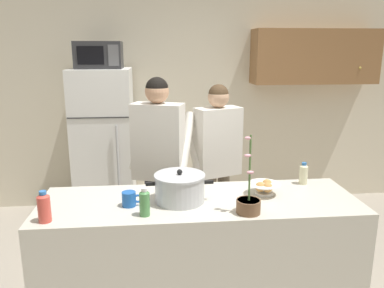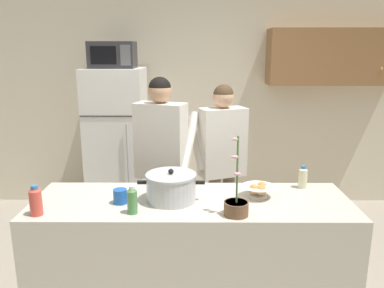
{
  "view_description": "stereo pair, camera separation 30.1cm",
  "coord_description": "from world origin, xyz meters",
  "px_view_note": "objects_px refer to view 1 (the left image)",
  "views": [
    {
      "loc": [
        -0.28,
        -2.38,
        1.9
      ],
      "look_at": [
        0.0,
        0.55,
        1.17
      ],
      "focal_mm": 35.78,
      "sensor_mm": 36.0,
      "label": 1
    },
    {
      "loc": [
        0.02,
        -2.39,
        1.9
      ],
      "look_at": [
        0.0,
        0.55,
        1.17
      ],
      "focal_mm": 35.78,
      "sensor_mm": 36.0,
      "label": 2
    }
  ],
  "objects_px": {
    "person_near_pot": "(159,151)",
    "potted_orchid": "(248,203)",
    "microwave": "(99,55)",
    "coffee_mug": "(129,199)",
    "bottle_mid_counter": "(145,202)",
    "bottle_near_edge": "(303,173)",
    "bottle_far_corner": "(44,207)",
    "refrigerator": "(104,146)",
    "person_by_sink": "(217,151)",
    "cooking_pot": "(180,188)",
    "bread_bowl": "(264,188)"
  },
  "relations": [
    {
      "from": "person_near_pot",
      "to": "potted_orchid",
      "type": "bearing_deg",
      "value": -62.21
    },
    {
      "from": "microwave",
      "to": "coffee_mug",
      "type": "height_order",
      "value": "microwave"
    },
    {
      "from": "bottle_mid_counter",
      "to": "bottle_near_edge",
      "type": "bearing_deg",
      "value": 21.15
    },
    {
      "from": "bottle_far_corner",
      "to": "potted_orchid",
      "type": "bearing_deg",
      "value": 0.28
    },
    {
      "from": "refrigerator",
      "to": "potted_orchid",
      "type": "xyz_separation_m",
      "value": [
        1.13,
        -2.09,
        0.13
      ]
    },
    {
      "from": "person_by_sink",
      "to": "cooking_pot",
      "type": "relative_size",
      "value": 3.6
    },
    {
      "from": "bottle_mid_counter",
      "to": "cooking_pot",
      "type": "bearing_deg",
      "value": 42.46
    },
    {
      "from": "microwave",
      "to": "bottle_near_edge",
      "type": "relative_size",
      "value": 2.89
    },
    {
      "from": "microwave",
      "to": "person_near_pot",
      "type": "height_order",
      "value": "microwave"
    },
    {
      "from": "coffee_mug",
      "to": "bottle_mid_counter",
      "type": "xyz_separation_m",
      "value": [
        0.1,
        -0.16,
        0.04
      ]
    },
    {
      "from": "cooking_pot",
      "to": "potted_orchid",
      "type": "height_order",
      "value": "potted_orchid"
    },
    {
      "from": "bottle_near_edge",
      "to": "bottle_far_corner",
      "type": "relative_size",
      "value": 0.88
    },
    {
      "from": "refrigerator",
      "to": "bottle_far_corner",
      "type": "bearing_deg",
      "value": -92.19
    },
    {
      "from": "person_by_sink",
      "to": "bottle_near_edge",
      "type": "bearing_deg",
      "value": -52.97
    },
    {
      "from": "person_by_sink",
      "to": "coffee_mug",
      "type": "xyz_separation_m",
      "value": [
        -0.73,
        -1.01,
        -0.03
      ]
    },
    {
      "from": "cooking_pot",
      "to": "bread_bowl",
      "type": "height_order",
      "value": "cooking_pot"
    },
    {
      "from": "potted_orchid",
      "to": "person_near_pot",
      "type": "bearing_deg",
      "value": 117.79
    },
    {
      "from": "bottle_far_corner",
      "to": "bottle_near_edge",
      "type": "bearing_deg",
      "value": 15.37
    },
    {
      "from": "microwave",
      "to": "potted_orchid",
      "type": "xyz_separation_m",
      "value": [
        1.13,
        -2.06,
        -0.86
      ]
    },
    {
      "from": "bread_bowl",
      "to": "bottle_far_corner",
      "type": "distance_m",
      "value": 1.43
    },
    {
      "from": "refrigerator",
      "to": "microwave",
      "type": "bearing_deg",
      "value": -89.93
    },
    {
      "from": "person_by_sink",
      "to": "refrigerator",
      "type": "bearing_deg",
      "value": 141.44
    },
    {
      "from": "bottle_near_edge",
      "to": "bottle_mid_counter",
      "type": "bearing_deg",
      "value": -158.85
    },
    {
      "from": "refrigerator",
      "to": "microwave",
      "type": "xyz_separation_m",
      "value": [
        0.0,
        -0.02,
        0.99
      ]
    },
    {
      "from": "coffee_mug",
      "to": "bottle_far_corner",
      "type": "bearing_deg",
      "value": -158.77
    },
    {
      "from": "bread_bowl",
      "to": "bottle_near_edge",
      "type": "bearing_deg",
      "value": 27.88
    },
    {
      "from": "coffee_mug",
      "to": "potted_orchid",
      "type": "xyz_separation_m",
      "value": [
        0.73,
        -0.18,
        0.02
      ]
    },
    {
      "from": "refrigerator",
      "to": "coffee_mug",
      "type": "height_order",
      "value": "refrigerator"
    },
    {
      "from": "person_near_pot",
      "to": "cooking_pot",
      "type": "xyz_separation_m",
      "value": [
        0.13,
        -0.79,
        -0.04
      ]
    },
    {
      "from": "person_by_sink",
      "to": "bottle_near_edge",
      "type": "distance_m",
      "value": 0.89
    },
    {
      "from": "person_by_sink",
      "to": "bottle_mid_counter",
      "type": "height_order",
      "value": "person_by_sink"
    },
    {
      "from": "person_by_sink",
      "to": "bread_bowl",
      "type": "xyz_separation_m",
      "value": [
        0.19,
        -0.9,
        -0.03
      ]
    },
    {
      "from": "refrigerator",
      "to": "bottle_mid_counter",
      "type": "height_order",
      "value": "refrigerator"
    },
    {
      "from": "refrigerator",
      "to": "coffee_mug",
      "type": "xyz_separation_m",
      "value": [
        0.4,
        -1.91,
        0.12
      ]
    },
    {
      "from": "microwave",
      "to": "bottle_mid_counter",
      "type": "bearing_deg",
      "value": -76.25
    },
    {
      "from": "coffee_mug",
      "to": "potted_orchid",
      "type": "bearing_deg",
      "value": -13.74
    },
    {
      "from": "person_near_pot",
      "to": "coffee_mug",
      "type": "height_order",
      "value": "person_near_pot"
    },
    {
      "from": "cooking_pot",
      "to": "refrigerator",
      "type": "bearing_deg",
      "value": 111.35
    },
    {
      "from": "bottle_far_corner",
      "to": "person_by_sink",
      "type": "bearing_deg",
      "value": 44.57
    },
    {
      "from": "bread_bowl",
      "to": "cooking_pot",
      "type": "bearing_deg",
      "value": -174.29
    },
    {
      "from": "bottle_near_edge",
      "to": "potted_orchid",
      "type": "xyz_separation_m",
      "value": [
        -0.53,
        -0.47,
        -0.02
      ]
    },
    {
      "from": "refrigerator",
      "to": "bread_bowl",
      "type": "distance_m",
      "value": 2.23
    },
    {
      "from": "person_near_pot",
      "to": "bottle_near_edge",
      "type": "xyz_separation_m",
      "value": [
        1.07,
        -0.54,
        -0.05
      ]
    },
    {
      "from": "person_near_pot",
      "to": "microwave",
      "type": "bearing_deg",
      "value": 119.68
    },
    {
      "from": "bottle_near_edge",
      "to": "bread_bowl",
      "type": "bearing_deg",
      "value": -152.12
    },
    {
      "from": "bottle_near_edge",
      "to": "refrigerator",
      "type": "bearing_deg",
      "value": 135.95
    },
    {
      "from": "microwave",
      "to": "bottle_far_corner",
      "type": "xyz_separation_m",
      "value": [
        -0.08,
        -2.07,
        -0.83
      ]
    },
    {
      "from": "bread_bowl",
      "to": "bottle_mid_counter",
      "type": "height_order",
      "value": "bottle_mid_counter"
    },
    {
      "from": "coffee_mug",
      "to": "person_near_pot",
      "type": "bearing_deg",
      "value": 76.61
    },
    {
      "from": "bottle_mid_counter",
      "to": "potted_orchid",
      "type": "bearing_deg",
      "value": -2.05
    }
  ]
}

